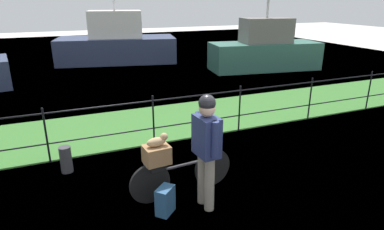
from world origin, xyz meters
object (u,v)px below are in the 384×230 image
at_px(bicycle_main, 181,174).
at_px(mooring_bollard, 66,159).
at_px(wooden_crate, 157,155).
at_px(moored_boat_mid, 265,51).
at_px(cyclist_person, 206,143).
at_px(backpack_on_paving, 165,200).
at_px(moored_boat_near, 117,44).
at_px(terrier_dog, 158,141).

relative_size(bicycle_main, mooring_bollard, 3.57).
relative_size(wooden_crate, mooring_bollard, 0.76).
xyz_separation_m(mooring_bollard, moored_boat_mid, (8.29, 6.18, 0.56)).
relative_size(wooden_crate, moored_boat_mid, 0.08).
height_order(bicycle_main, cyclist_person, cyclist_person).
distance_m(backpack_on_paving, moored_boat_near, 12.29).
distance_m(cyclist_person, backpack_on_paving, 1.00).
bearing_deg(backpack_on_paving, moored_boat_near, 39.67).
distance_m(wooden_crate, mooring_bollard, 1.95).
relative_size(bicycle_main, moored_boat_mid, 0.35).
bearing_deg(wooden_crate, mooring_bollard, 129.88).
xyz_separation_m(terrier_dog, cyclist_person, (0.57, -0.41, 0.04)).
bearing_deg(wooden_crate, moored_boat_mid, 47.10).
relative_size(bicycle_main, cyclist_person, 1.00).
bearing_deg(backpack_on_paving, bicycle_main, 1.63).
distance_m(moored_boat_near, moored_boat_mid, 6.83).
height_order(mooring_bollard, moored_boat_near, moored_boat_near).
xyz_separation_m(wooden_crate, cyclist_person, (0.59, -0.40, 0.25)).
height_order(bicycle_main, mooring_bollard, bicycle_main).
bearing_deg(cyclist_person, wooden_crate, 145.76).
bearing_deg(moored_boat_near, bicycle_main, -96.28).
height_order(bicycle_main, moored_boat_near, moored_boat_near).
bearing_deg(wooden_crate, cyclist_person, -34.24).
distance_m(cyclist_person, moored_boat_near, 12.27).
height_order(wooden_crate, backpack_on_paving, wooden_crate).
xyz_separation_m(mooring_bollard, moored_boat_near, (2.89, 10.37, 0.63)).
xyz_separation_m(backpack_on_paving, moored_boat_near, (1.68, 12.16, 0.66)).
xyz_separation_m(bicycle_main, backpack_on_paving, (-0.39, -0.38, -0.13)).
bearing_deg(bicycle_main, moored_boat_near, 83.72).
bearing_deg(moored_boat_near, mooring_bollard, -105.57).
distance_m(mooring_bollard, moored_boat_mid, 10.35).
relative_size(wooden_crate, terrier_dog, 1.12).
xyz_separation_m(terrier_dog, moored_boat_near, (1.66, 11.81, -0.10)).
distance_m(wooden_crate, moored_boat_mid, 10.40).
height_order(terrier_dog, backpack_on_paving, terrier_dog).
height_order(wooden_crate, moored_boat_near, moored_boat_near).
bearing_deg(terrier_dog, bicycle_main, 4.60).
bearing_deg(terrier_dog, wooden_crate, -175.40).
bearing_deg(bicycle_main, backpack_on_paving, -135.92).
bearing_deg(moored_boat_mid, moored_boat_near, 142.19).
distance_m(cyclist_person, mooring_bollard, 2.69).
bearing_deg(moored_boat_mid, bicycle_main, -131.42).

